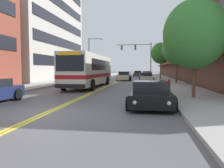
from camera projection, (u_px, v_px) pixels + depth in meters
ground_plane at (125, 78)px, 45.50m from camera, size 240.00×240.00×0.00m
sidewalk_left at (91, 77)px, 46.60m from camera, size 3.71×106.00×0.15m
sidewalk_right at (161, 78)px, 44.40m from camera, size 3.71×106.00×0.15m
centre_line at (125, 78)px, 45.50m from camera, size 0.34×106.00×0.01m
storefront_row_right at (193, 54)px, 43.16m from camera, size 9.10×68.00×9.74m
city_bus at (90, 69)px, 22.77m from camera, size 2.84×12.26×3.24m
car_silver_parked_left_near at (91, 77)px, 34.63m from camera, size 2.14×4.35×1.36m
car_black_parked_right_foreground at (150, 95)px, 10.79m from camera, size 2.19×4.33×1.24m
car_champagne_parked_right_mid at (147, 77)px, 33.08m from camera, size 2.10×4.77×1.33m
car_slate_blue_parked_right_far at (147, 75)px, 41.09m from camera, size 2.09×4.83×1.44m
car_beige_moving_lead at (124, 76)px, 35.06m from camera, size 2.17×4.63×1.46m
car_dark_grey_moving_second at (138, 74)px, 54.96m from camera, size 2.05×4.29×1.38m
car_charcoal_moving_third at (139, 73)px, 65.25m from camera, size 2.20×4.25×1.34m
traffic_signal_mast at (139, 53)px, 44.50m from camera, size 7.09×0.38×7.18m
street_lamp_left_far at (91, 55)px, 36.67m from camera, size 2.56×0.28×7.03m
street_tree_right_near at (195, 34)px, 12.81m from camera, size 3.71×3.71×5.77m
street_tree_right_mid at (177, 49)px, 25.75m from camera, size 3.52×3.52×6.05m
street_tree_right_far at (161, 53)px, 36.41m from camera, size 3.23×3.23×6.12m
fire_hydrant at (169, 85)px, 17.25m from camera, size 0.31×0.23×0.90m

